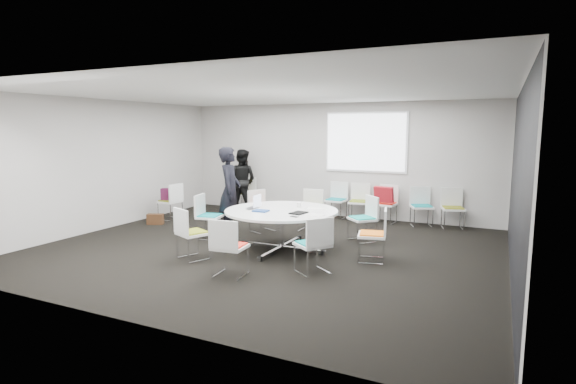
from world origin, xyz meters
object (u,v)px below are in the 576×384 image
at_px(person_main, 230,191).
at_px(laptop, 254,208).
at_px(chair_ring_e, 209,225).
at_px(chair_back_a, 336,207).
at_px(chair_ring_h, 313,256).
at_px(chair_spare_left, 171,208).
at_px(person_back, 242,181).
at_px(cup, 299,205).
at_px(chair_ring_f, 192,243).
at_px(chair_back_e, 452,216).
at_px(chair_ring_g, 230,258).
at_px(chair_ring_b, 363,227).
at_px(chair_ring_d, 262,219).
at_px(chair_ring_a, 373,245).
at_px(chair_back_b, 359,209).
at_px(maroon_bag, 170,194).
at_px(chair_person_back, 245,200).
at_px(chair_back_c, 386,211).
at_px(chair_back_d, 421,214).
at_px(conference_table, 281,222).
at_px(brown_bag, 155,219).
at_px(chair_ring_c, 310,218).

relative_size(person_main, laptop, 5.81).
bearing_deg(chair_ring_e, chair_back_a, 140.66).
height_order(chair_ring_h, chair_spare_left, same).
distance_m(chair_back_a, person_back, 2.63).
bearing_deg(chair_ring_e, cup, 86.26).
height_order(chair_ring_f, chair_back_e, same).
relative_size(chair_ring_g, chair_spare_left, 1.00).
bearing_deg(laptop, chair_ring_b, -54.62).
distance_m(laptop, cup, 0.82).
height_order(chair_ring_d, chair_ring_g, same).
bearing_deg(cup, person_main, 171.99).
xyz_separation_m(chair_ring_a, chair_back_b, (-1.17, 3.15, 0.00)).
relative_size(chair_ring_h, chair_spare_left, 1.00).
bearing_deg(chair_ring_a, person_back, 42.74).
bearing_deg(chair_back_a, chair_ring_e, 65.07).
bearing_deg(maroon_bag, chair_ring_a, -13.65).
xyz_separation_m(chair_back_a, chair_back_e, (2.69, -0.00, 0.00)).
xyz_separation_m(chair_ring_h, chair_back_e, (1.59, 4.17, 0.00)).
height_order(chair_ring_g, chair_back_a, same).
bearing_deg(chair_back_e, chair_back_a, -15.93).
xyz_separation_m(chair_ring_h, chair_back_a, (-1.10, 4.17, 0.00)).
relative_size(chair_back_b, maroon_bag, 2.20).
bearing_deg(chair_person_back, chair_spare_left, 58.72).
xyz_separation_m(chair_ring_h, chair_back_c, (0.13, 4.13, 0.00)).
xyz_separation_m(chair_back_c, maroon_bag, (-4.77, -1.85, 0.34)).
bearing_deg(maroon_bag, chair_back_c, 21.18).
height_order(chair_back_a, maroon_bag, chair_back_a).
xyz_separation_m(chair_back_c, chair_back_d, (0.81, -0.01, 0.00)).
distance_m(chair_ring_d, chair_back_a, 2.25).
height_order(conference_table, chair_back_e, chair_back_e).
relative_size(chair_ring_f, chair_back_a, 1.00).
height_order(chair_back_d, person_back, person_back).
height_order(chair_ring_b, brown_bag, chair_ring_b).
relative_size(chair_ring_h, chair_back_c, 1.00).
xyz_separation_m(chair_ring_a, chair_ring_d, (-2.67, 1.11, 0.00)).
relative_size(person_main, cup, 20.09).
relative_size(chair_person_back, person_back, 0.54).
bearing_deg(chair_ring_d, chair_ring_g, 42.21).
relative_size(person_back, brown_bag, 4.57).
relative_size(chair_ring_e, chair_back_b, 1.00).
distance_m(chair_ring_f, person_main, 1.95).
relative_size(chair_ring_c, chair_ring_f, 1.00).
height_order(chair_ring_h, brown_bag, chair_ring_h).
height_order(chair_ring_c, cup, chair_ring_c).
distance_m(chair_ring_g, chair_back_b, 4.84).
bearing_deg(person_main, chair_ring_b, -98.08).
xyz_separation_m(chair_ring_a, chair_ring_h, (-0.65, -1.00, 0.00)).
distance_m(chair_back_a, chair_back_c, 1.22).
distance_m(chair_person_back, person_back, 0.57).
distance_m(chair_back_c, brown_bag, 5.31).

